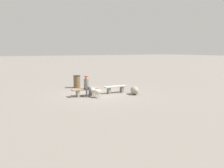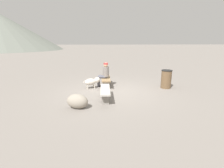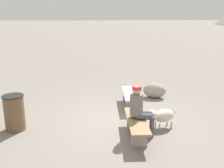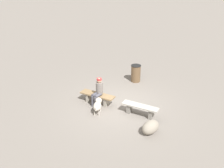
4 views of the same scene
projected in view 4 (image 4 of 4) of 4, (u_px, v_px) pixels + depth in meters
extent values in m
cube|color=gray|center=(119.00, 106.00, 12.05)|extent=(210.00, 210.00, 0.06)
cube|color=gray|center=(151.00, 114.00, 10.97)|extent=(0.16, 0.29, 0.40)
cube|color=gray|center=(129.00, 108.00, 11.40)|extent=(0.16, 0.29, 0.40)
cube|color=#B2ADA3|center=(140.00, 106.00, 11.09)|extent=(1.59, 0.40, 0.07)
cube|color=gray|center=(106.00, 101.00, 11.96)|extent=(0.14, 0.36, 0.40)
cube|color=gray|center=(89.00, 97.00, 12.37)|extent=(0.14, 0.36, 0.40)
cube|color=#8C704C|center=(97.00, 95.00, 12.07)|extent=(1.67, 0.46, 0.06)
cylinder|color=slate|center=(99.00, 88.00, 11.86)|extent=(0.32, 0.32, 0.54)
sphere|color=#D8A87F|center=(99.00, 80.00, 11.70)|extent=(0.22, 0.22, 0.22)
cylinder|color=red|center=(99.00, 79.00, 11.68)|extent=(0.23, 0.23, 0.08)
cylinder|color=#4C4C56|center=(95.00, 94.00, 11.88)|extent=(0.21, 0.42, 0.15)
cylinder|color=#4C4C56|center=(93.00, 101.00, 11.85)|extent=(0.11, 0.11, 0.53)
cylinder|color=#4C4C56|center=(98.00, 95.00, 11.78)|extent=(0.21, 0.42, 0.15)
cylinder|color=#4C4C56|center=(96.00, 102.00, 11.75)|extent=(0.11, 0.11, 0.53)
ellipsoid|color=beige|center=(97.00, 106.00, 11.26)|extent=(0.53, 0.67, 0.34)
sphere|color=beige|center=(99.00, 101.00, 11.56)|extent=(0.29, 0.29, 0.29)
cylinder|color=beige|center=(96.00, 109.00, 11.55)|extent=(0.04, 0.04, 0.18)
cylinder|color=beige|center=(100.00, 109.00, 11.53)|extent=(0.04, 0.04, 0.18)
cylinder|color=beige|center=(95.00, 114.00, 11.21)|extent=(0.04, 0.04, 0.18)
cylinder|color=beige|center=(99.00, 114.00, 11.19)|extent=(0.04, 0.04, 0.18)
cylinder|color=beige|center=(96.00, 109.00, 10.94)|extent=(0.07, 0.12, 0.15)
cylinder|color=brown|center=(136.00, 74.00, 14.29)|extent=(0.51, 0.51, 0.91)
cylinder|color=black|center=(136.00, 66.00, 14.09)|extent=(0.54, 0.54, 0.03)
ellipsoid|color=gray|center=(150.00, 127.00, 9.98)|extent=(0.73, 0.92, 0.53)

